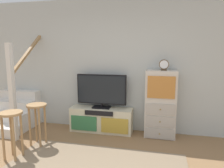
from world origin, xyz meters
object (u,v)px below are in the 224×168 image
(media_console, at_px, (101,120))
(side_cabinet, at_px, (161,104))
(desk_clock, at_px, (164,65))
(bar_stool_far, at_px, (37,115))
(bar_stool_near, at_px, (12,124))
(television, at_px, (101,90))

(media_console, relative_size, side_cabinet, 0.98)
(desk_clock, xyz_separation_m, bar_stool_far, (-2.14, -0.86, -0.85))
(bar_stool_near, bearing_deg, media_console, 53.38)
(side_cabinet, height_order, bar_stool_far, side_cabinet)
(television, bearing_deg, bar_stool_far, -136.16)
(media_console, height_order, bar_stool_near, bar_stool_near)
(television, height_order, bar_stool_far, television)
(side_cabinet, relative_size, bar_stool_near, 1.73)
(desk_clock, relative_size, bar_stool_far, 0.28)
(bar_stool_near, distance_m, bar_stool_far, 0.53)
(side_cabinet, height_order, bar_stool_near, side_cabinet)
(desk_clock, bearing_deg, bar_stool_near, -148.43)
(media_console, xyz_separation_m, television, (0.00, 0.02, 0.61))
(desk_clock, bearing_deg, side_cabinet, 156.95)
(media_console, relative_size, television, 1.25)
(media_console, distance_m, television, 0.61)
(television, height_order, bar_stool_near, television)
(side_cabinet, bearing_deg, desk_clock, -23.05)
(desk_clock, distance_m, bar_stool_far, 2.45)
(television, distance_m, side_cabinet, 1.20)
(bar_stool_near, bearing_deg, desk_clock, 31.57)
(media_console, xyz_separation_m, bar_stool_far, (-0.92, -0.86, 0.30))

